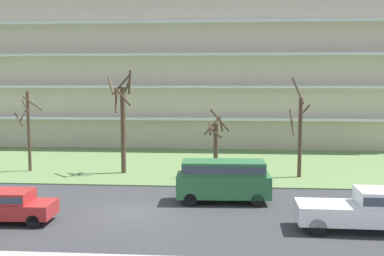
# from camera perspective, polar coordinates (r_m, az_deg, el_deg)

# --- Properties ---
(ground) EXTENTS (160.00, 160.00, 0.00)m
(ground) POSITION_cam_1_polar(r_m,az_deg,el_deg) (24.40, -7.25, -10.43)
(ground) COLOR #38383A
(grass_lawn_strip) EXTENTS (80.00, 16.00, 0.08)m
(grass_lawn_strip) POSITION_cam_1_polar(r_m,az_deg,el_deg) (37.85, -2.97, -4.43)
(grass_lawn_strip) COLOR #66844C
(grass_lawn_strip) RESTS_ON ground
(apartment_building) EXTENTS (49.29, 13.20, 15.54)m
(apartment_building) POSITION_cam_1_polar(r_m,az_deg,el_deg) (51.27, -0.98, 6.97)
(apartment_building) COLOR beige
(apartment_building) RESTS_ON ground
(tree_far_left) EXTENTS (2.17, 1.77, 6.02)m
(tree_far_left) POSITION_cam_1_polar(r_m,az_deg,el_deg) (36.26, -19.64, -0.05)
(tree_far_left) COLOR #4C3828
(tree_far_left) RESTS_ON ground
(tree_left) EXTENTS (1.95, 2.03, 7.62)m
(tree_left) POSITION_cam_1_polar(r_m,az_deg,el_deg) (33.80, -8.61, 1.00)
(tree_left) COLOR #4C3828
(tree_left) RESTS_ON ground
(tree_center) EXTENTS (1.94, 1.96, 4.87)m
(tree_center) POSITION_cam_1_polar(r_m,az_deg,el_deg) (33.13, 2.98, -1.80)
(tree_center) COLOR #4C3828
(tree_center) RESTS_ON ground
(tree_right) EXTENTS (1.34, 1.32, 7.09)m
(tree_right) POSITION_cam_1_polar(r_m,az_deg,el_deg) (32.89, 13.19, -0.67)
(tree_right) COLOR #4C3828
(tree_right) RESTS_ON ground
(sedan_red_near_left) EXTENTS (4.44, 1.91, 1.57)m
(sedan_red_near_left) POSITION_cam_1_polar(r_m,az_deg,el_deg) (24.17, -21.83, -8.83)
(sedan_red_near_left) COLOR #B22828
(sedan_red_near_left) RESTS_ON ground
(van_green_center_left) EXTENTS (5.27, 2.20, 2.36)m
(van_green_center_left) POSITION_cam_1_polar(r_m,az_deg,el_deg) (26.00, 3.90, -6.20)
(van_green_center_left) COLOR #2D6B3D
(van_green_center_left) RESTS_ON ground
(pickup_white_center_right) EXTENTS (5.45, 2.13, 1.95)m
(pickup_white_center_right) POSITION_cam_1_polar(r_m,az_deg,el_deg) (22.58, 20.37, -9.44)
(pickup_white_center_right) COLOR white
(pickup_white_center_right) RESTS_ON ground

